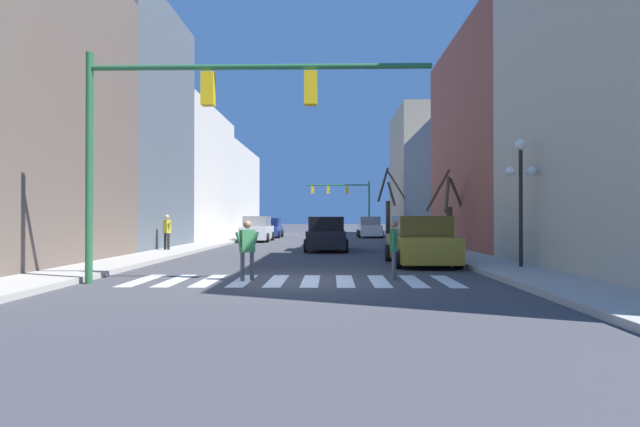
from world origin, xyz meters
name	(u,v)px	position (x,y,z in m)	size (l,w,h in m)	color
ground_plane	(294,281)	(0.00, 0.00, 0.00)	(240.00, 240.00, 0.00)	#424247
sidewalk_left	(53,278)	(-6.42, 0.00, 0.07)	(2.03, 90.00, 0.15)	#ADA89E
sidewalk_right	(540,279)	(6.42, 0.00, 0.07)	(2.03, 90.00, 0.15)	#ADA89E
building_row_left	(150,161)	(-10.44, 17.97, 5.23)	(6.00, 51.01, 12.80)	#66564C
building_row_right	(487,152)	(10.44, 17.32, 5.66)	(6.00, 48.09, 12.64)	#BCB299
crosswalk_stripes	(294,281)	(0.00, 0.04, 0.00)	(8.55, 2.60, 0.01)	white
traffic_signal_near	(196,111)	(-2.44, -0.63, 4.37)	(8.75, 0.28, 5.88)	#236038
traffic_signal_far	(345,194)	(2.48, 42.02, 4.25)	(7.03, 0.28, 5.70)	#236038
street_lamp_right_corner	(521,175)	(6.92, 2.59, 2.99)	(0.95, 0.36, 4.00)	black
car_parked_right_near	(326,235)	(0.74, 12.29, 0.80)	(2.13, 4.80, 1.72)	black
car_at_intersection	(269,228)	(-4.24, 28.81, 0.77)	(2.09, 4.64, 1.64)	navy
car_parked_left_far	(370,228)	(4.26, 29.55, 0.82)	(2.05, 4.55, 1.76)	silver
car_parked_left_mid	(257,230)	(-4.26, 21.98, 0.83)	(2.05, 4.81, 1.79)	white
car_parked_right_far	(421,242)	(4.18, 4.71, 0.81)	(2.20, 4.53, 1.73)	#A38423
pedestrian_on_right_sidewalk	(167,229)	(-6.87, 10.52, 1.14)	(0.60, 0.54, 1.68)	black
pedestrian_waiting_at_curb	(394,244)	(2.70, 0.50, 0.95)	(0.26, 0.70, 1.61)	#4C4C51
pedestrian_crossing_street	(247,245)	(-1.24, 0.04, 0.94)	(0.61, 0.45, 1.60)	#4C4C51
street_tree_right_far	(448,213)	(6.63, 10.98, 1.91)	(2.14, 2.21, 3.87)	brown
street_tree_left_near	(388,206)	(6.11, 31.59, 2.76)	(2.74, 2.35, 6.03)	#473828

